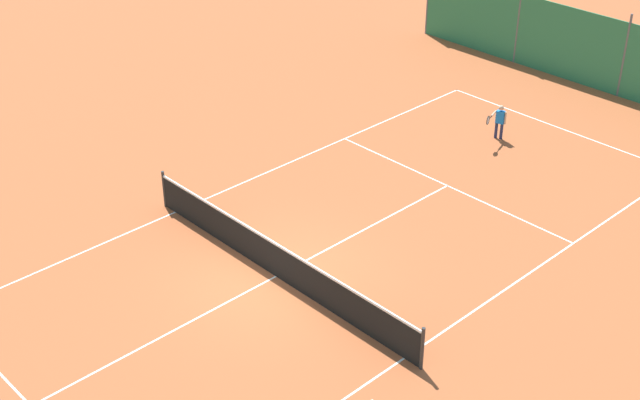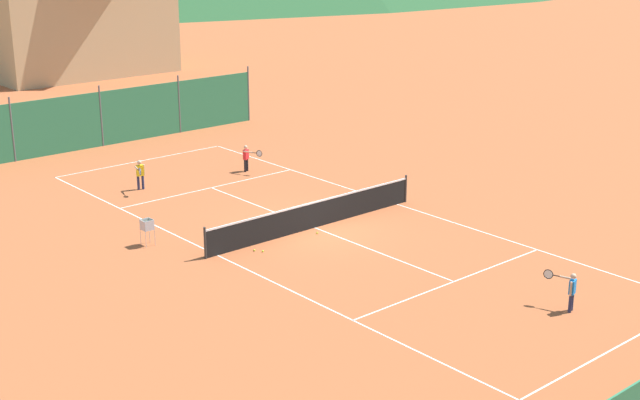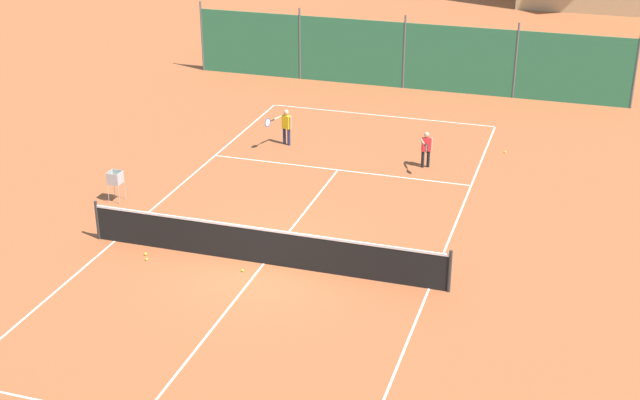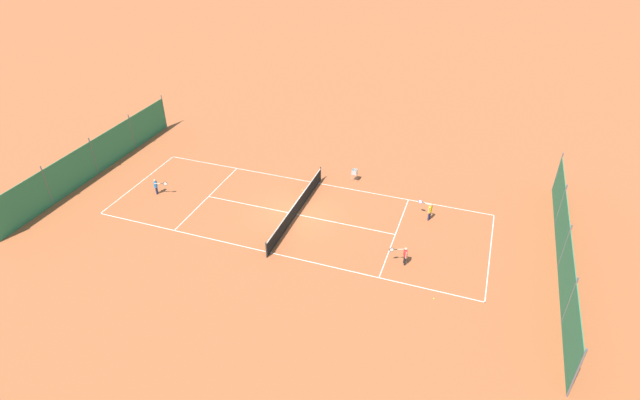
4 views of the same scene
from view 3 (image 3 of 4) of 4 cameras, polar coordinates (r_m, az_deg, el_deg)
The scene contains 11 objects.
ground_plane at distance 21.88m, azimuth -3.61°, elevation -4.08°, with size 600.00×600.00×0.00m, color #A8542D.
court_line_markings at distance 21.88m, azimuth -3.61°, elevation -4.07°, with size 8.25×23.85×0.01m.
tennis_net at distance 21.65m, azimuth -3.64°, elevation -2.91°, with size 9.18×0.08×1.06m.
windscreen_fence_far at distance 35.37m, azimuth 5.40°, elevation 9.19°, with size 17.28×0.08×2.90m.
player_near_service at distance 27.50m, azimuth 6.81°, elevation 3.37°, with size 0.39×1.01×1.15m.
player_near_baseline at distance 29.22m, azimuth -2.24°, elevation 4.84°, with size 0.63×0.95×1.20m.
tennis_ball_mid_court at distance 22.38m, azimuth -11.03°, elevation -3.74°, with size 0.07×0.07×0.07m, color #CCE033.
tennis_ball_far_corner at distance 29.33m, azimuth 11.77°, elevation 3.02°, with size 0.07×0.07×0.07m, color #CCE033.
tennis_ball_alley_right at distance 22.64m, azimuth -11.11°, elevation -3.41°, with size 0.07×0.07×0.07m, color #CCE033.
tennis_ball_near_corner at distance 21.54m, azimuth -4.98°, elevation -4.51°, with size 0.07×0.07×0.07m, color #CCE033.
ball_hopper at distance 25.61m, azimuth -12.96°, elevation 1.29°, with size 0.36×0.36×0.89m.
Camera 3 is at (7.10, -17.96, 10.28)m, focal length 50.00 mm.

